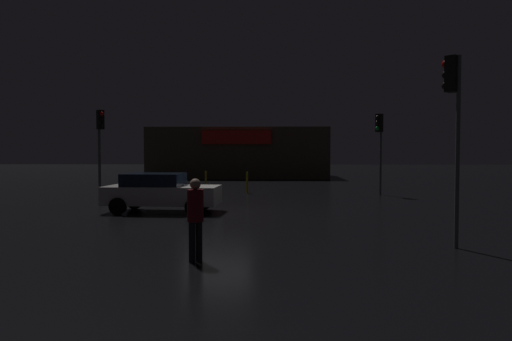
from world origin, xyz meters
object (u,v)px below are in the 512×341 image
traffic_signal_main (100,134)px  traffic_signal_opposite (453,99)px  store_building (240,153)px  car_near (161,192)px  pedestrian (195,213)px  traffic_signal_cross_left (379,134)px

traffic_signal_main → traffic_signal_opposite: bearing=-45.2°
store_building → car_near: bearing=-93.3°
traffic_signal_main → pedestrian: 16.48m
traffic_signal_main → traffic_signal_cross_left: bearing=3.5°
traffic_signal_main → pedestrian: traffic_signal_main is taller
store_building → traffic_signal_main: bearing=-108.1°
traffic_signal_main → car_near: size_ratio=1.00×
traffic_signal_main → store_building: bearing=71.9°
store_building → traffic_signal_cross_left: bearing=-64.2°
store_building → traffic_signal_main: (-5.89, -18.01, 1.06)m
store_building → traffic_signal_opposite: (7.04, -31.02, 1.46)m
traffic_signal_cross_left → pedestrian: (-7.10, -15.62, -2.14)m
traffic_signal_cross_left → car_near: 12.38m
store_building → traffic_signal_cross_left: size_ratio=3.52×
traffic_signal_cross_left → car_near: size_ratio=0.97×
store_building → pedestrian: size_ratio=8.41×
traffic_signal_main → traffic_signal_cross_left: size_ratio=1.04×
traffic_signal_main → car_near: bearing=-55.3°
car_near → pedestrian: 8.67m
car_near → traffic_signal_cross_left: bearing=37.2°
traffic_signal_opposite → traffic_signal_cross_left: bearing=85.0°
car_near → pedestrian: bearing=-72.7°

